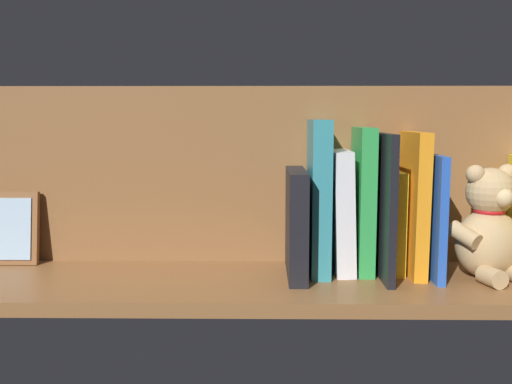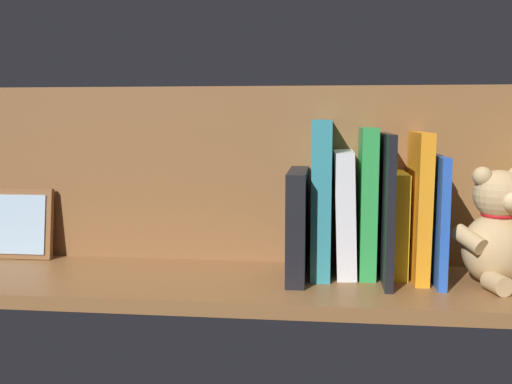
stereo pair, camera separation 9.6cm
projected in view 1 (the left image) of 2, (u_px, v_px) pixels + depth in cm
name	position (u px, v px, depth cm)	size (l,w,h in cm)	color
ground_plane	(256.00, 284.00, 97.92)	(117.41, 28.21, 2.20)	brown
shelf_back_panel	(257.00, 175.00, 107.54)	(117.41, 1.50, 31.98)	brown
teddy_bear	(490.00, 229.00, 96.63)	(14.73, 13.96, 18.83)	tan
book_1	(430.00, 215.00, 98.72)	(1.35, 16.13, 20.39)	blue
book_2	(413.00, 203.00, 99.58)	(2.25, 14.01, 24.01)	orange
book_3	(393.00, 221.00, 101.39)	(2.28, 11.28, 17.33)	yellow
book_4	(382.00, 205.00, 97.86)	(1.28, 17.66, 23.86)	black
book_5	(363.00, 200.00, 100.75)	(2.65, 11.80, 24.75)	green
book_6	(341.00, 211.00, 100.90)	(3.19, 12.10, 20.84)	silver
book_7	(319.00, 197.00, 99.95)	(3.19, 13.45, 26.04)	teal
book_8	(296.00, 223.00, 98.56)	(3.02, 17.41, 17.77)	black
picture_frame_leaning	(2.00, 228.00, 106.27)	(13.11, 3.42, 13.25)	brown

